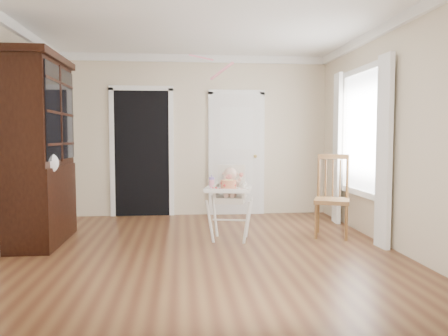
{
  "coord_description": "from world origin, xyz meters",
  "views": [
    {
      "loc": [
        -0.25,
        -4.94,
        1.32
      ],
      "look_at": [
        0.29,
        0.5,
        0.94
      ],
      "focal_mm": 35.0,
      "sensor_mm": 36.0,
      "label": 1
    }
  ],
  "objects": [
    {
      "name": "dining_chair",
      "position": [
        1.76,
        0.69,
        0.51
      ],
      "size": [
        0.58,
        0.58,
        1.09
      ],
      "rotation": [
        0.0,
        0.0,
        -0.38
      ],
      "color": "brown",
      "rests_on": "floor"
    },
    {
      "name": "ceiling",
      "position": [
        0.0,
        0.0,
        2.7
      ],
      "size": [
        5.0,
        5.0,
        0.0
      ],
      "primitive_type": "plane",
      "rotation": [
        3.14,
        0.0,
        0.0
      ],
      "color": "white",
      "rests_on": "wall_back"
    },
    {
      "name": "high_chair",
      "position": [
        0.38,
        0.59,
        0.61
      ],
      "size": [
        0.69,
        0.8,
        0.99
      ],
      "rotation": [
        0.0,
        0.0,
        -0.22
      ],
      "color": "white",
      "rests_on": "floor"
    },
    {
      "name": "streamer",
      "position": [
        0.01,
        0.72,
        2.34
      ],
      "size": [
        0.3,
        0.42,
        0.15
      ],
      "primitive_type": null,
      "rotation": [
        0.26,
        0.0,
        0.6
      ],
      "color": "pink",
      "rests_on": "ceiling"
    },
    {
      "name": "china_cabinet",
      "position": [
        -1.99,
        0.67,
        1.17
      ],
      "size": [
        0.61,
        1.38,
        2.33
      ],
      "color": "black",
      "rests_on": "floor"
    },
    {
      "name": "cake",
      "position": [
        0.33,
        0.36,
        0.74
      ],
      "size": [
        0.25,
        0.25,
        0.12
      ],
      "color": "silver",
      "rests_on": "high_chair"
    },
    {
      "name": "floor",
      "position": [
        0.0,
        0.0,
        0.0
      ],
      "size": [
        5.0,
        5.0,
        0.0
      ],
      "primitive_type": "plane",
      "color": "#522D1C",
      "rests_on": "ground"
    },
    {
      "name": "window_right",
      "position": [
        2.18,
        0.8,
        1.29
      ],
      "size": [
        0.13,
        1.84,
        2.3
      ],
      "color": "white",
      "rests_on": "wall_right"
    },
    {
      "name": "sippy_cup",
      "position": [
        0.14,
        0.55,
        0.76
      ],
      "size": [
        0.07,
        0.07,
        0.17
      ],
      "rotation": [
        0.0,
        0.0,
        -0.22
      ],
      "color": "pink",
      "rests_on": "high_chair"
    },
    {
      "name": "closet_door",
      "position": [
        0.7,
        2.48,
        1.02
      ],
      "size": [
        0.96,
        0.09,
        2.13
      ],
      "color": "white",
      "rests_on": "wall_back"
    },
    {
      "name": "baby",
      "position": [
        0.38,
        0.61,
        0.73
      ],
      "size": [
        0.27,
        0.24,
        0.4
      ],
      "rotation": [
        0.0,
        0.0,
        -0.22
      ],
      "color": "beige",
      "rests_on": "high_chair"
    },
    {
      "name": "doorway",
      "position": [
        -0.9,
        2.48,
        1.11
      ],
      "size": [
        1.06,
        0.05,
        2.22
      ],
      "color": "black",
      "rests_on": "wall_back"
    },
    {
      "name": "crown_molding",
      "position": [
        0.0,
        0.0,
        2.64
      ],
      "size": [
        4.5,
        5.0,
        0.12
      ],
      "primitive_type": null,
      "color": "white",
      "rests_on": "ceiling"
    },
    {
      "name": "wall_right",
      "position": [
        2.25,
        0.0,
        1.35
      ],
      "size": [
        0.0,
        5.0,
        5.0
      ],
      "primitive_type": "plane",
      "rotation": [
        1.57,
        0.0,
        -1.57
      ],
      "color": "beige",
      "rests_on": "floor"
    },
    {
      "name": "wall_back",
      "position": [
        0.0,
        2.5,
        1.35
      ],
      "size": [
        4.5,
        0.0,
        4.5
      ],
      "primitive_type": "plane",
      "rotation": [
        1.57,
        0.0,
        0.0
      ],
      "color": "beige",
      "rests_on": "floor"
    }
  ]
}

